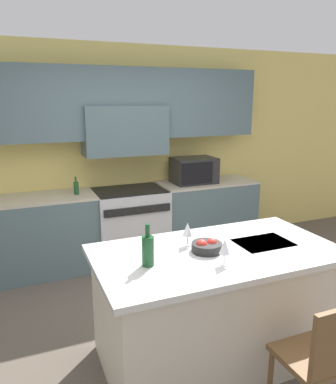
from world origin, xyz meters
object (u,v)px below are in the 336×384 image
at_px(wine_glass_near, 225,247).
at_px(wine_glass_far, 188,230).
at_px(wine_bottle, 148,250).
at_px(fruit_bowl, 207,246).
at_px(island_chair, 323,356).
at_px(oil_bottle_on_counter, 76,188).
at_px(range_stove, 130,225).
at_px(microwave, 194,170).

distance_m(wine_glass_near, wine_glass_far, 0.42).
height_order(wine_bottle, wine_glass_far, wine_bottle).
relative_size(wine_glass_far, fruit_bowl, 0.82).
distance_m(island_chair, wine_glass_near, 0.88).
bearing_deg(oil_bottle_on_counter, range_stove, 1.82).
bearing_deg(wine_glass_near, island_chair, -59.88).
distance_m(microwave, wine_glass_far, 2.18).
xyz_separation_m(wine_bottle, wine_glass_near, (0.49, -0.19, 0.01)).
bearing_deg(wine_glass_far, oil_bottle_on_counter, 106.36).
distance_m(wine_glass_near, fruit_bowl, 0.27).
xyz_separation_m(range_stove, wine_glass_far, (-0.10, -1.91, 0.58)).
xyz_separation_m(wine_bottle, wine_glass_far, (0.40, 0.22, 0.01)).
xyz_separation_m(range_stove, oil_bottle_on_counter, (-0.65, -0.02, 0.55)).
distance_m(microwave, wine_glass_near, 2.52).
height_order(wine_glass_near, oil_bottle_on_counter, oil_bottle_on_counter).
distance_m(wine_glass_far, oil_bottle_on_counter, 1.97).
bearing_deg(microwave, wine_glass_near, -111.38).
bearing_deg(fruit_bowl, wine_glass_far, 117.23).
distance_m(wine_bottle, fruit_bowl, 0.50).
distance_m(range_stove, island_chair, 2.95).
relative_size(island_chair, oil_bottle_on_counter, 4.28).
bearing_deg(microwave, wine_glass_far, -117.46).
xyz_separation_m(range_stove, fruit_bowl, (-0.01, -2.07, 0.49)).
bearing_deg(fruit_bowl, microwave, 66.26).
bearing_deg(wine_glass_far, fruit_bowl, -62.77).
distance_m(wine_bottle, wine_glass_far, 0.46).
distance_m(island_chair, fruit_bowl, 1.03).
relative_size(microwave, oil_bottle_on_counter, 2.69).
bearing_deg(wine_glass_far, microwave, 62.54).
height_order(range_stove, fruit_bowl, fruit_bowl).
bearing_deg(oil_bottle_on_counter, microwave, 1.45).
bearing_deg(wine_glass_near, range_stove, 89.71).
bearing_deg(island_chair, range_stove, 96.60).
distance_m(island_chair, wine_bottle, 1.27).
bearing_deg(wine_glass_far, range_stove, 87.08).
bearing_deg(microwave, range_stove, -178.82).
bearing_deg(wine_glass_near, wine_bottle, 159.01).
relative_size(fruit_bowl, oil_bottle_on_counter, 1.10).
height_order(range_stove, wine_glass_near, wine_glass_near).
xyz_separation_m(wine_bottle, oil_bottle_on_counter, (-0.15, 2.12, -0.02)).
bearing_deg(island_chair, wine_glass_near, 120.12).
xyz_separation_m(wine_glass_near, fruit_bowl, (-0.00, 0.25, -0.09)).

